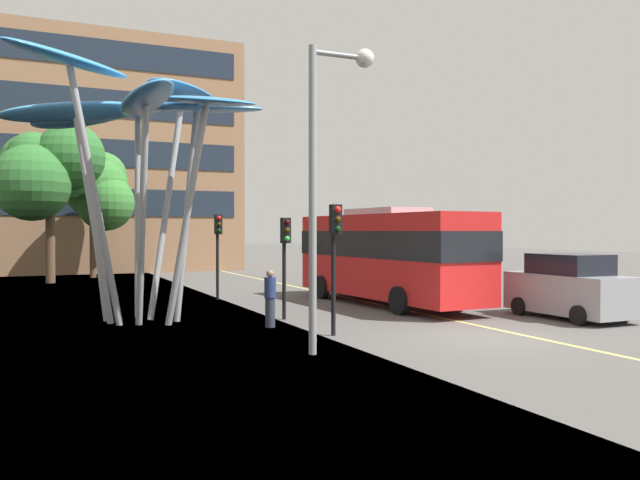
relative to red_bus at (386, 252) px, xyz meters
name	(u,v)px	position (x,y,z in m)	size (l,w,h in m)	color
ground	(462,341)	(-2.10, -7.56, -2.05)	(120.00, 240.00, 0.10)	#54514F
red_bus	(386,252)	(0.00, 0.00, 0.00)	(3.03, 10.02, 3.67)	red
leaf_sculpture	(134,118)	(-9.46, -1.06, 4.26)	(7.88, 7.81, 7.93)	#9EA0A5
traffic_light_kerb_near	(335,241)	(-4.93, -5.80, 0.55)	(0.28, 0.42, 3.52)	black
traffic_light_kerb_far	(285,246)	(-5.00, -2.30, 0.35)	(0.28, 0.42, 3.23)	black
traffic_light_island_mid	(218,238)	(-5.40, 4.29, 0.52)	(0.28, 0.42, 3.48)	black
car_parked_near	(569,288)	(3.44, -5.74, -1.02)	(2.02, 4.15, 2.08)	gray
car_parked_mid	(434,274)	(3.16, 1.48, -1.02)	(1.92, 4.23, 2.09)	navy
car_parked_far	(369,264)	(3.57, 7.98, -0.90)	(2.03, 4.59, 2.36)	maroon
street_lamp	(328,155)	(-6.10, -7.89, 2.57)	(1.65, 0.44, 7.10)	gray
tree_pavement_near	(46,169)	(-11.60, 16.03, 4.10)	(5.69, 5.93, 8.59)	brown
tree_pavement_far	(101,191)	(-8.54, 19.46, 3.20)	(4.04, 4.21, 7.62)	brown
pedestrian	(270,298)	(-5.98, -3.60, -1.16)	(0.34, 0.34, 1.68)	#2D3342
backdrop_building	(43,157)	(-11.56, 28.66, 6.04)	(26.08, 12.20, 16.09)	#936B4C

